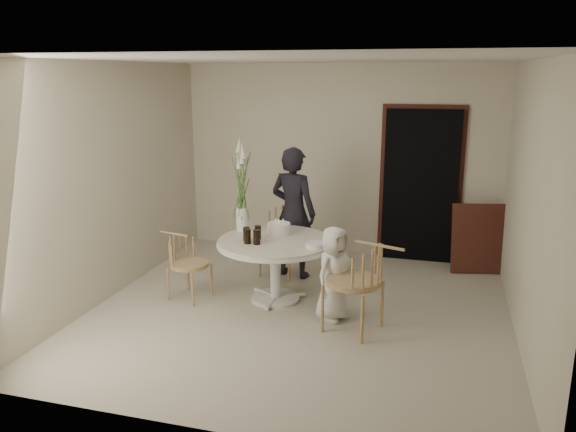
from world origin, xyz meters
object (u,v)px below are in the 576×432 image
(boy, at_px, (334,274))
(flower_vase, at_px, (242,187))
(table, at_px, (275,249))
(chair_left, at_px, (182,256))
(chair_far, at_px, (286,228))
(birthday_cake, at_px, (279,228))
(girl, at_px, (293,213))
(chair_right, at_px, (366,274))

(boy, relative_size, flower_vase, 0.92)
(table, distance_m, chair_left, 1.10)
(chair_far, height_order, boy, boy)
(boy, bearing_deg, chair_far, 61.10)
(table, height_order, birthday_cake, birthday_cake)
(chair_far, bearing_deg, birthday_cake, -70.54)
(birthday_cake, xyz_separation_m, flower_vase, (-0.46, 0.02, 0.46))
(girl, height_order, boy, girl)
(flower_vase, bearing_deg, chair_right, -27.55)
(girl, relative_size, boy, 1.64)
(table, relative_size, chair_right, 1.37)
(chair_right, xyz_separation_m, flower_vase, (-1.60, 0.83, 0.63))
(chair_left, xyz_separation_m, boy, (1.82, -0.13, 0.01))
(chair_far, distance_m, girl, 0.31)
(chair_left, height_order, girl, girl)
(boy, bearing_deg, chair_right, -97.44)
(chair_right, relative_size, girl, 0.58)
(chair_right, bearing_deg, flower_vase, -98.92)
(birthday_cake, bearing_deg, table, -83.25)
(table, distance_m, birthday_cake, 0.30)
(chair_right, height_order, flower_vase, flower_vase)
(girl, bearing_deg, birthday_cake, 102.58)
(chair_far, xyz_separation_m, chair_left, (-0.93, -1.16, -0.09))
(girl, distance_m, flower_vase, 0.86)
(flower_vase, bearing_deg, chair_left, -142.72)
(table, height_order, boy, boy)
(table, distance_m, girl, 0.88)
(chair_left, height_order, flower_vase, flower_vase)
(boy, bearing_deg, girl, 59.27)
(chair_far, relative_size, flower_vase, 0.82)
(chair_far, height_order, flower_vase, flower_vase)
(girl, bearing_deg, boy, 136.72)
(chair_far, xyz_separation_m, chair_right, (1.27, -1.55, 0.04))
(girl, xyz_separation_m, boy, (0.76, -1.18, -0.33))
(chair_right, bearing_deg, girl, -122.98)
(chair_right, height_order, girl, girl)
(chair_far, bearing_deg, table, -71.27)
(chair_right, bearing_deg, boy, -105.25)
(chair_left, height_order, birthday_cake, birthday_cake)
(boy, height_order, birthday_cake, boy)
(table, bearing_deg, birthday_cake, 96.75)
(table, bearing_deg, flower_vase, 152.04)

